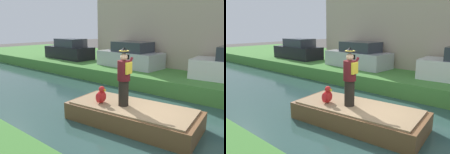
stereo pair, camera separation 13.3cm
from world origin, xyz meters
TOP-DOWN VIEW (x-y plane):
  - ground_plane at (0.00, 0.00)m, footprint 80.00×80.00m
  - canal_water at (0.00, 0.00)m, footprint 6.47×48.00m
  - grass_bank_far at (8.14, 0.00)m, footprint 9.81×48.00m
  - boat at (0.00, 0.62)m, footprint 2.21×4.36m
  - person_pirate at (-0.14, 0.84)m, footprint 0.61×0.42m
  - parrot_plush at (-0.41, 1.56)m, footprint 0.36×0.34m
  - parked_car_silver at (5.38, 4.47)m, footprint 2.01×4.12m
  - parked_car_dark at (5.38, 10.08)m, footprint 1.85×4.06m

SIDE VIEW (x-z plane):
  - ground_plane at x=0.00m, z-range 0.00..0.00m
  - canal_water at x=0.00m, z-range 0.00..0.10m
  - boat at x=0.00m, z-range 0.10..0.71m
  - grass_bank_far at x=8.14m, z-range 0.00..0.81m
  - parrot_plush at x=-0.41m, z-range 0.67..1.24m
  - parked_car_silver at x=5.38m, z-range 0.69..2.19m
  - parked_car_dark at x=5.38m, z-range 0.69..2.19m
  - person_pirate at x=-0.14m, z-range 0.71..2.56m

